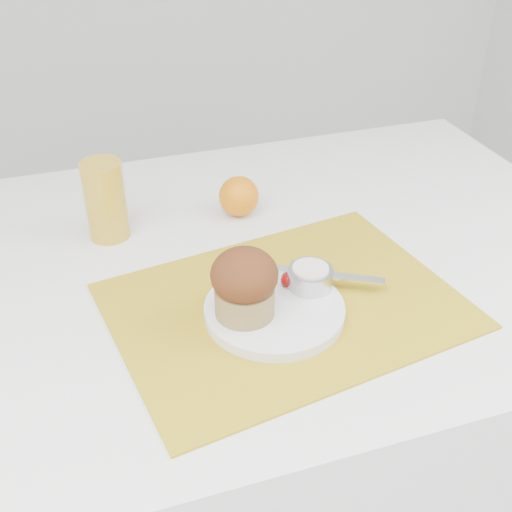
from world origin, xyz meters
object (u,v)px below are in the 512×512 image
object	(u,v)px
plate	(274,310)
orange	(239,196)
juice_glass	(105,200)
muffin	(244,283)
table	(250,420)

from	to	relation	value
plate	orange	size ratio (longest dim) A/B	2.78
juice_glass	muffin	xyz separation A→B (m)	(0.14, -0.28, 0.00)
table	juice_glass	world-z (taller)	juice_glass
muffin	orange	bearing A→B (deg)	74.51
plate	juice_glass	distance (m)	0.34
plate	table	bearing A→B (deg)	85.73
juice_glass	muffin	world-z (taller)	juice_glass
plate	orange	xyz separation A→B (m)	(0.04, 0.28, 0.02)
plate	orange	world-z (taller)	orange
table	orange	xyz separation A→B (m)	(0.03, 0.13, 0.41)
orange	muffin	world-z (taller)	muffin
table	muffin	xyz separation A→B (m)	(-0.05, -0.15, 0.44)
table	juice_glass	xyz separation A→B (m)	(-0.20, 0.13, 0.44)
plate	orange	distance (m)	0.29
orange	muffin	xyz separation A→B (m)	(-0.08, -0.29, 0.03)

